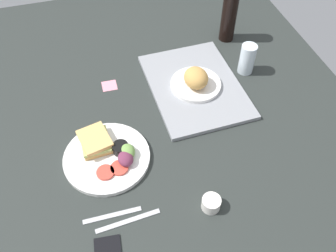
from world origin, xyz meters
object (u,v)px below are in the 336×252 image
soda_bottle (229,15)px  sticky_note (109,86)px  fork (112,215)px  espresso_cup (211,203)px  serving_tray (195,86)px  plate_with_salad (107,154)px  drinking_glass (247,59)px  knife (128,221)px  bread_plate_near (196,81)px

soda_bottle → sticky_note: size_ratio=4.13×
fork → sticky_note: size_ratio=3.04×
soda_bottle → espresso_cup: (74.28, -35.02, -9.56)cm
serving_tray → plate_with_salad: 44.09cm
drinking_glass → fork: bearing=-53.0°
knife → espresso_cup: bearing=-9.2°
fork → espresso_cup: bearing=-9.4°
espresso_cup → knife: espresso_cup is taller
bread_plate_near → knife: size_ratio=1.00×
serving_tray → plate_with_salad: size_ratio=1.61×
serving_tray → knife: 58.91cm
drinking_glass → soda_bottle: bearing=177.9°
serving_tray → espresso_cup: size_ratio=8.04×
bread_plate_near → fork: bearing=-43.3°
fork → sticky_note: fork is taller
bread_plate_near → fork: bread_plate_near is taller
plate_with_salad → serving_tray: bearing=121.3°
soda_bottle → serving_tray: bearing=-42.3°
espresso_cup → fork: size_ratio=0.33×
plate_with_salad → knife: plate_with_salad is taller
soda_bottle → sticky_note: 57.78cm
serving_tray → drinking_glass: bearing=98.6°
soda_bottle → knife: bearing=-39.4°
serving_tray → bread_plate_near: bearing=-10.7°
plate_with_salad → knife: 23.76cm
bread_plate_near → soda_bottle: bearing=138.8°
soda_bottle → knife: (72.02, -59.25, -11.31)cm
bread_plate_near → soda_bottle: 36.22cm
plate_with_salad → fork: bearing=-6.7°
fork → knife: same height
serving_tray → bread_plate_near: (1.29, -0.24, 3.81)cm
bread_plate_near → drinking_glass: drinking_glass is taller
drinking_glass → knife: bearing=-49.5°
soda_bottle → espresso_cup: size_ratio=4.13×
fork → serving_tray: bearing=48.5°
bread_plate_near → espresso_cup: 49.00cm
serving_tray → knife: serving_tray is taller
serving_tray → drinking_glass: drinking_glass is taller
serving_tray → knife: bearing=-37.8°
espresso_cup → knife: (-2.26, -24.23, -1.75)cm
serving_tray → soda_bottle: size_ratio=1.95×
serving_tray → knife: (46.56, -36.08, -0.55)cm
plate_with_salad → sticky_note: size_ratio=4.98×
serving_tray → bread_plate_near: 4.03cm
drinking_glass → serving_tray: bearing=-81.4°
knife → serving_tray: bearing=48.4°
fork → drinking_glass: bearing=38.1°
drinking_glass → fork: 78.33cm
fork → soda_bottle: bearing=48.6°
bread_plate_near → drinking_glass: bearing=101.7°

